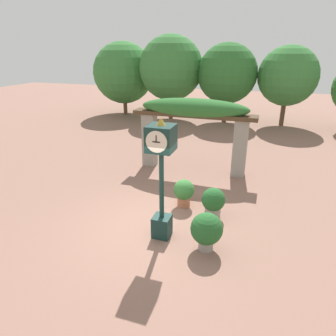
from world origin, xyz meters
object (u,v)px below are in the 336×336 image
potted_plant_near_right (213,202)px  potted_plant_far_left (207,230)px  potted_plant_near_left (184,192)px  pedestal_clock (161,169)px

potted_plant_near_right → potted_plant_far_left: 1.57m
potted_plant_near_right → potted_plant_near_left: bearing=159.3°
potted_plant_near_left → potted_plant_far_left: 2.21m
potted_plant_near_left → potted_plant_near_right: (0.97, -0.36, 0.00)m
potted_plant_near_left → potted_plant_near_right: size_ratio=0.97×
potted_plant_far_left → potted_plant_near_left: bearing=119.5°
pedestal_clock → potted_plant_near_left: size_ratio=3.60×
potted_plant_near_left → potted_plant_far_left: bearing=-60.5°
potted_plant_near_right → potted_plant_far_left: potted_plant_far_left is taller
pedestal_clock → potted_plant_far_left: (1.20, -0.20, -1.33)m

